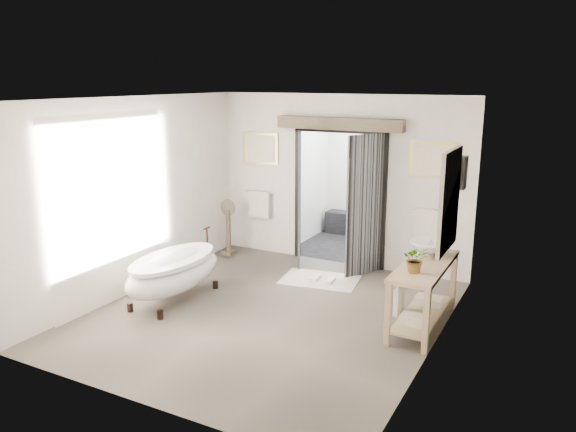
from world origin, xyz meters
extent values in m
plane|color=#696052|center=(0.00, 0.00, 0.00)|extent=(5.00, 5.00, 0.00)
cube|color=silver|center=(0.00, -2.50, 1.45)|extent=(4.50, 0.02, 2.90)
cube|color=silver|center=(-2.25, 0.00, 1.45)|extent=(0.02, 5.00, 2.90)
cube|color=silver|center=(2.25, 0.00, 1.45)|extent=(0.02, 5.00, 2.90)
cube|color=silver|center=(-1.52, 2.50, 1.45)|extent=(1.45, 0.02, 2.90)
cube|color=silver|center=(1.52, 2.50, 1.45)|extent=(1.45, 0.02, 2.90)
cube|color=silver|center=(0.00, 2.50, 2.60)|extent=(1.60, 0.02, 0.60)
cube|color=silver|center=(0.00, 0.00, 2.90)|extent=(4.50, 5.00, 0.02)
cube|color=beige|center=(-2.20, -0.60, 1.35)|extent=(0.02, 2.20, 2.70)
cube|color=gray|center=(2.23, 0.59, 1.70)|extent=(0.05, 0.95, 1.25)
cube|color=silver|center=(2.19, 0.59, 1.70)|extent=(0.01, 0.80, 1.10)
cube|color=black|center=(2.13, 1.55, 1.90)|extent=(0.20, 0.20, 0.45)
sphere|color=#FFCC8C|center=(2.13, 1.55, 1.90)|extent=(0.10, 0.10, 0.10)
cube|color=black|center=(0.00, 3.50, 0.01)|extent=(2.20, 2.00, 0.01)
cube|color=silver|center=(0.00, 3.50, 2.50)|extent=(2.20, 2.00, 0.02)
cube|color=white|center=(0.00, 4.50, 1.25)|extent=(2.20, 0.02, 2.50)
cube|color=white|center=(-1.10, 3.50, 1.25)|extent=(0.02, 2.00, 2.50)
cube|color=white|center=(1.10, 3.50, 1.25)|extent=(0.02, 2.00, 2.50)
cube|color=black|center=(0.00, 4.32, 0.23)|extent=(2.00, 0.35, 0.45)
cylinder|color=silver|center=(-0.40, 4.47, 1.60)|extent=(0.40, 0.03, 0.40)
cylinder|color=silver|center=(0.40, 4.47, 1.60)|extent=(0.40, 0.03, 0.40)
cube|color=black|center=(-0.80, 2.50, 1.15)|extent=(0.07, 0.10, 2.30)
cube|color=black|center=(0.80, 2.50, 1.15)|extent=(0.07, 0.10, 2.30)
cube|color=black|center=(0.00, 2.50, 2.30)|extent=(1.67, 0.10, 0.07)
cube|color=black|center=(-0.60, 2.15, 1.15)|extent=(0.40, 0.73, 2.30)
cube|color=black|center=(0.60, 2.15, 1.15)|extent=(0.40, 0.73, 2.30)
cube|color=brown|center=(0.00, 2.40, 2.42)|extent=(2.20, 0.20, 0.20)
cube|color=tan|center=(-1.55, 2.48, 1.92)|extent=(0.72, 0.03, 0.57)
cube|color=beige|center=(-1.55, 2.46, 1.92)|extent=(0.62, 0.01, 0.47)
cube|color=tan|center=(1.55, 2.48, 1.92)|extent=(0.72, 0.03, 0.57)
cube|color=beige|center=(1.55, 2.46, 1.92)|extent=(0.62, 0.01, 0.47)
cylinder|color=silver|center=(-1.55, 2.44, 1.12)|extent=(0.60, 0.02, 0.02)
cube|color=white|center=(-1.55, 2.42, 0.90)|extent=(0.42, 0.08, 0.48)
cylinder|color=silver|center=(1.55, 2.44, 1.12)|extent=(0.60, 0.02, 0.02)
cube|color=white|center=(1.55, 2.42, 0.90)|extent=(0.42, 0.08, 0.48)
cylinder|color=black|center=(-1.72, -0.84, 0.06)|extent=(0.09, 0.09, 0.13)
cylinder|color=black|center=(-1.18, -0.84, 0.06)|extent=(0.09, 0.09, 0.13)
cylinder|color=black|center=(-1.72, 0.45, 0.06)|extent=(0.09, 0.09, 0.13)
cylinder|color=black|center=(-1.18, 0.45, 0.06)|extent=(0.09, 0.09, 0.13)
ellipsoid|color=white|center=(-1.45, -0.20, 0.42)|extent=(0.81, 1.82, 0.58)
cylinder|color=black|center=(-1.45, 0.64, 0.77)|extent=(0.03, 0.03, 0.24)
cube|color=tan|center=(1.75, -0.15, 0.42)|extent=(0.07, 0.07, 0.85)
cube|color=tan|center=(2.21, -0.15, 0.42)|extent=(0.07, 0.07, 0.85)
cube|color=tan|center=(1.75, 1.33, 0.42)|extent=(0.07, 0.07, 0.85)
cube|color=tan|center=(2.21, 1.33, 0.42)|extent=(0.07, 0.07, 0.85)
cube|color=tan|center=(1.98, 0.59, 0.82)|extent=(0.55, 1.60, 0.05)
cube|color=tan|center=(1.98, 0.59, 0.16)|extent=(0.45, 1.50, 0.03)
cylinder|color=silver|center=(1.71, 0.59, 0.60)|extent=(0.02, 1.40, 0.02)
cube|color=white|center=(1.71, 0.44, 0.40)|extent=(0.06, 0.34, 0.42)
cube|color=white|center=(1.98, 0.24, 0.23)|extent=(0.35, 0.25, 0.10)
cube|color=white|center=(1.98, 0.94, 0.23)|extent=(0.35, 0.25, 0.10)
cube|color=brown|center=(-1.94, 1.97, 0.04)|extent=(0.20, 0.20, 0.07)
cylinder|color=brown|center=(-1.94, 1.97, 0.45)|extent=(0.08, 0.08, 0.77)
cylinder|color=silver|center=(-1.94, 1.99, 0.88)|extent=(0.27, 0.02, 0.27)
cylinder|color=brown|center=(-1.94, 1.98, 0.88)|extent=(0.31, 0.01, 0.31)
cube|color=beige|center=(0.10, 1.52, 0.01)|extent=(1.31, 0.97, 0.01)
cube|color=beige|center=(0.03, 1.48, 0.04)|extent=(0.13, 0.29, 0.05)
cube|color=beige|center=(0.29, 1.48, 0.04)|extent=(0.13, 0.29, 0.05)
imported|color=white|center=(1.94, 0.99, 0.94)|extent=(0.60, 0.60, 0.19)
imported|color=gray|center=(1.95, 0.22, 1.02)|extent=(0.37, 0.34, 0.33)
imported|color=gray|center=(1.85, 0.56, 0.96)|extent=(0.11, 0.11, 0.21)
imported|color=gray|center=(1.90, 1.18, 0.93)|extent=(0.17, 0.17, 0.16)
camera|label=1|loc=(3.58, -6.22, 3.15)|focal=35.00mm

